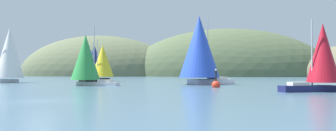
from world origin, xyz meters
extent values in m
plane|color=#426075|center=(0.00, 0.00, 0.00)|extent=(360.00, 360.00, 0.00)
ellipsoid|color=#5B6647|center=(-55.00, 135.00, 0.00)|extent=(78.22, 44.00, 38.17)
ellipsoid|color=#4C5B3D|center=(5.00, 135.00, 0.00)|extent=(89.66, 44.00, 41.69)
cube|color=white|center=(-6.82, 25.51, 0.28)|extent=(6.08, 1.62, 0.57)
cube|color=beige|center=(-5.72, 25.52, 0.75)|extent=(1.95, 1.20, 0.36)
cylinder|color=#B2B2B7|center=(-7.42, 25.50, 4.64)|extent=(0.14, 0.14, 8.14)
cone|color=green|center=(-8.75, 25.48, 4.15)|extent=(4.22, 4.22, 6.56)
cube|color=white|center=(8.57, 35.18, 0.42)|extent=(7.22, 8.01, 0.84)
cube|color=beige|center=(9.53, 36.34, 1.02)|extent=(3.14, 3.25, 0.36)
cylinder|color=#B2B2B7|center=(8.03, 34.53, 5.99)|extent=(0.14, 0.14, 10.31)
cone|color=blue|center=(6.86, 33.11, 5.98)|extent=(8.91, 8.91, 9.68)
cube|color=#191E4C|center=(-20.27, 53.50, 0.28)|extent=(3.92, 7.47, 0.56)
cube|color=beige|center=(-19.89, 52.25, 0.74)|extent=(2.03, 2.63, 0.36)
cylinder|color=#B2B2B7|center=(-20.49, 54.19, 4.66)|extent=(0.14, 0.14, 8.21)
cone|color=navy|center=(-20.96, 55.71, 4.65)|extent=(6.51, 6.51, 7.59)
cube|color=#191E4C|center=(20.00, 15.82, 0.32)|extent=(5.84, 3.79, 0.65)
cube|color=beige|center=(19.06, 15.39, 0.83)|extent=(2.15, 1.83, 0.36)
cylinder|color=#B2B2B7|center=(20.52, 16.06, 4.00)|extent=(0.14, 0.14, 6.72)
cone|color=#B21423|center=(21.66, 16.59, 3.98)|extent=(4.35, 4.35, 6.07)
cone|color=white|center=(-28.60, 35.36, 5.56)|extent=(7.19, 7.19, 9.28)
cube|color=black|center=(-16.00, 45.01, 0.34)|extent=(4.23, 7.22, 0.68)
cube|color=beige|center=(-16.44, 43.83, 0.86)|extent=(2.14, 2.60, 0.36)
cylinder|color=#B2B2B7|center=(-15.75, 45.66, 4.74)|extent=(0.14, 0.14, 8.11)
cone|color=yellow|center=(-15.21, 47.10, 4.30)|extent=(5.98, 5.98, 6.63)
sphere|color=red|center=(10.19, 23.87, 0.30)|extent=(1.10, 1.10, 1.10)
cylinder|color=black|center=(10.19, 23.87, 1.35)|extent=(0.20, 0.20, 1.60)
sphere|color=#F2EA99|center=(10.19, 23.87, 2.27)|extent=(0.24, 0.24, 0.24)
camera|label=1|loc=(13.92, -22.05, 2.04)|focal=37.87mm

